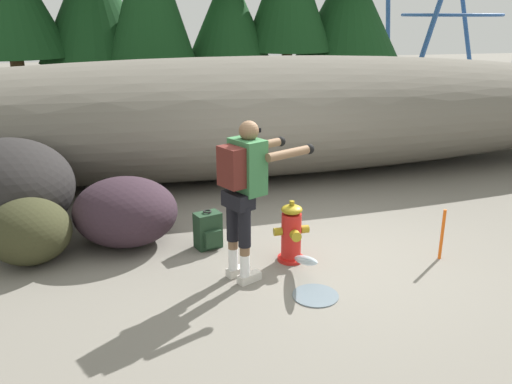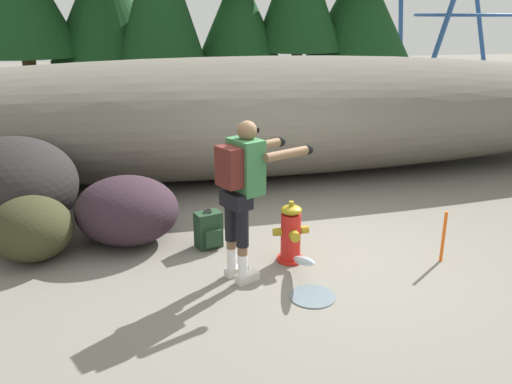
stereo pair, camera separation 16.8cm
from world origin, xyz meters
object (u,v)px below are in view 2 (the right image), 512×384
Objects in this scene: spare_backpack at (209,230)px; boulder_small at (31,228)px; fire_hydrant at (291,234)px; survey_stake at (443,237)px; boulder_large at (13,186)px; utility_worker at (244,182)px; boulder_mid at (127,210)px.

boulder_small is (-2.00, 0.11, 0.15)m from spare_backpack.
survey_stake is (1.68, -0.36, -0.03)m from fire_hydrant.
boulder_large is 5.25m from survey_stake.
utility_worker is 1.23m from spare_backpack.
spare_backpack is 0.37× the size of boulder_mid.
spare_backpack is at bearing 159.76° from survey_stake.
utility_worker is at bearing -154.74° from fire_hydrant.
boulder_large reaches higher than spare_backpack.
boulder_small reaches higher than survey_stake.
boulder_mid is (1.40, -0.61, -0.21)m from boulder_large.
boulder_small is at bearing 166.60° from fire_hydrant.
boulder_small is (-2.86, 0.68, 0.04)m from fire_hydrant.
boulder_mid is (-1.80, 0.94, 0.08)m from fire_hydrant.
survey_stake is (3.48, -1.30, -0.11)m from boulder_mid.
fire_hydrant is 1.20× the size of survey_stake.
spare_backpack is at bearing -21.30° from boulder_mid.
boulder_mid is (-0.94, 0.37, 0.19)m from spare_backpack.
spare_backpack is (-0.28, 0.84, -0.85)m from utility_worker.
utility_worker reaches higher than boulder_large.
fire_hydrant is 2.04m from boulder_mid.
boulder_large is at bearing 154.14° from fire_hydrant.
boulder_large is at bearing 158.55° from survey_stake.
survey_stake is at bearing -12.98° from boulder_small.
survey_stake is (2.25, -0.09, -0.77)m from utility_worker.
fire_hydrant is at bearing 167.74° from survey_stake.
utility_worker is 1.34× the size of boulder_mid.
fire_hydrant reaches higher than survey_stake.
boulder_small reaches higher than spare_backpack.
boulder_mid is 2.10× the size of survey_stake.
utility_worker reaches higher than fire_hydrant.
boulder_large is at bearing 111.32° from boulder_small.
spare_backpack is 1.03m from boulder_mid.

